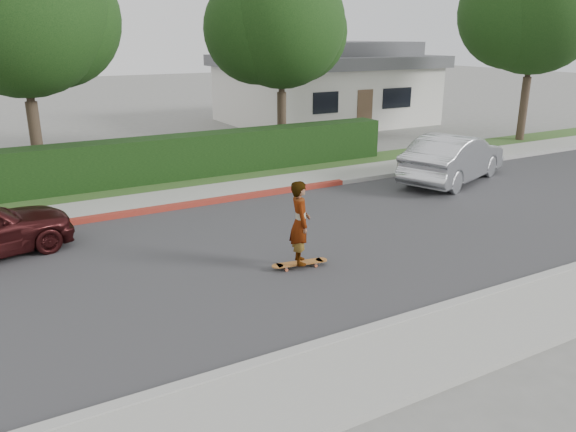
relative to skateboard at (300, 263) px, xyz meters
name	(u,v)px	position (x,y,z in m)	size (l,w,h in m)	color
ground	(399,225)	(3.66, 1.17, -0.11)	(120.00, 120.00, 0.00)	slate
road	(399,224)	(3.66, 1.17, -0.10)	(60.00, 8.00, 0.01)	#2D2D30
curb_near	(537,280)	(3.66, -2.93, -0.03)	(60.00, 0.20, 0.15)	#9E9E99
curb_far	(315,186)	(3.66, 5.27, -0.03)	(60.00, 0.20, 0.15)	#9E9E99
curb_red_section	(161,209)	(-1.34, 5.27, -0.03)	(12.00, 0.21, 0.15)	maroon
sidewalk_far	(300,180)	(3.66, 6.17, -0.05)	(60.00, 1.60, 0.12)	gray
planting_strip	(277,171)	(3.66, 7.77, -0.06)	(60.00, 1.60, 0.10)	#2D4C1E
hedge	(190,157)	(0.66, 8.37, 0.64)	(15.00, 1.00, 1.50)	black
tree_left	(17,12)	(-3.86, 9.86, 5.16)	(5.99, 5.21, 8.00)	#33261C
tree_center	(279,27)	(5.14, 10.36, 4.80)	(5.66, 4.84, 7.44)	#33261C
tree_right	(532,11)	(16.14, 7.86, 5.52)	(6.32, 5.60, 8.56)	#33261C
house	(324,84)	(11.66, 17.17, 1.99)	(10.60, 8.60, 4.30)	beige
skateboard	(300,263)	(0.00, 0.00, 0.00)	(1.24, 0.44, 0.11)	#BB5633
skateboarder	(300,223)	(0.00, 0.00, 0.89)	(0.64, 0.42, 1.75)	white
car_silver	(454,158)	(8.11, 3.82, 0.68)	(1.66, 4.76, 1.57)	silver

